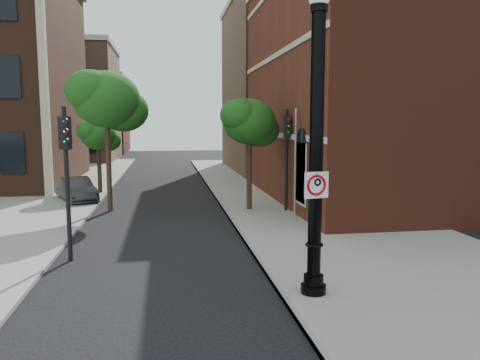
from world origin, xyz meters
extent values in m
plane|color=black|center=(0.00, 0.00, 0.00)|extent=(120.00, 120.00, 0.00)
cube|color=gray|center=(6.00, 10.00, 0.06)|extent=(8.00, 60.00, 0.12)
cube|color=gray|center=(-9.00, 18.00, 0.06)|extent=(10.00, 50.00, 0.12)
cube|color=gray|center=(2.05, 10.00, 0.07)|extent=(0.10, 60.00, 0.14)
cube|color=maroon|center=(16.00, 14.00, 6.00)|extent=(22.00, 16.00, 12.00)
cube|color=black|center=(4.96, 9.00, 2.00)|extent=(0.08, 1.40, 2.40)
cube|color=#C5B399|center=(4.97, 14.00, 3.50)|extent=(0.06, 16.00, 0.25)
cube|color=#C5B399|center=(4.97, 14.00, 7.50)|extent=(0.06, 16.00, 0.25)
cube|color=#C5B399|center=(-7.00, 17.00, 7.00)|extent=(0.40, 0.40, 14.00)
cube|color=#806046|center=(-12.00, 44.00, 6.00)|extent=(12.00, 12.00, 12.00)
cube|color=#5F2516|center=(-12.00, 58.00, 5.00)|extent=(12.00, 12.00, 10.00)
cube|color=#806046|center=(16.00, 30.00, 7.00)|extent=(22.00, 14.00, 14.00)
cylinder|color=black|center=(2.78, 0.50, 0.16)|extent=(0.60, 0.60, 0.32)
cylinder|color=black|center=(2.78, 0.50, 0.43)|extent=(0.47, 0.47, 0.27)
cylinder|color=black|center=(2.78, 0.50, 3.44)|extent=(0.32, 0.32, 6.23)
torus|color=black|center=(2.78, 0.50, 1.29)|extent=(0.43, 0.43, 0.06)
cylinder|color=black|center=(2.78, 0.50, 6.64)|extent=(0.39, 0.39, 0.16)
cube|color=white|center=(2.75, 0.32, 2.73)|extent=(0.60, 0.13, 0.61)
cube|color=black|center=(2.75, 0.32, 3.01)|extent=(0.60, 0.12, 0.05)
cube|color=black|center=(2.75, 0.32, 2.45)|extent=(0.60, 0.12, 0.05)
cube|color=black|center=(2.47, 0.27, 2.73)|extent=(0.05, 0.02, 0.61)
cube|color=black|center=(3.02, 0.37, 2.73)|extent=(0.05, 0.02, 0.61)
torus|color=#AD060E|center=(2.75, 0.32, 2.73)|extent=(0.49, 0.15, 0.49)
cube|color=#AD060E|center=(2.75, 0.32, 2.73)|extent=(0.34, 0.07, 0.34)
cube|color=black|center=(2.69, 0.31, 2.73)|extent=(0.06, 0.02, 0.28)
torus|color=black|center=(2.77, 0.33, 2.79)|extent=(0.20, 0.09, 0.19)
cylinder|color=black|center=(2.75, 0.32, 3.00)|extent=(0.03, 0.03, 0.03)
imported|color=#2D2D32|center=(-5.30, 15.50, 0.64)|extent=(2.83, 4.12, 1.29)
cylinder|color=black|center=(-3.51, 4.53, 2.30)|extent=(0.13, 0.13, 4.60)
cube|color=black|center=(-3.51, 4.53, 3.83)|extent=(0.35, 0.34, 0.96)
sphere|color=#E50505|center=(-3.47, 4.38, 4.17)|extent=(0.17, 0.17, 0.17)
sphere|color=#FF8C00|center=(-3.47, 4.38, 3.88)|extent=(0.17, 0.17, 0.17)
sphere|color=#00E519|center=(-3.47, 4.38, 3.59)|extent=(0.17, 0.17, 0.17)
cylinder|color=black|center=(4.80, 10.82, 2.36)|extent=(0.14, 0.14, 4.72)
cube|color=black|center=(4.80, 10.82, 3.93)|extent=(0.35, 0.34, 0.98)
sphere|color=#E50505|center=(4.84, 10.66, 4.28)|extent=(0.18, 0.18, 0.18)
sphere|color=#FF8C00|center=(4.84, 10.66, 3.98)|extent=(0.18, 0.18, 0.18)
sphere|color=#00E519|center=(4.84, 10.66, 3.69)|extent=(0.18, 0.18, 0.18)
cylinder|color=#999999|center=(4.80, 9.33, 2.37)|extent=(0.09, 0.09, 4.73)
cylinder|color=#312113|center=(-3.25, 12.47, 2.42)|extent=(0.24, 0.24, 4.84)
ellipsoid|color=#1F4F15|center=(-3.25, 12.47, 5.18)|extent=(3.04, 3.04, 2.59)
ellipsoid|color=#1F4F15|center=(-2.55, 13.03, 4.70)|extent=(2.35, 2.35, 2.00)
ellipsoid|color=#1F4F15|center=(-3.87, 12.06, 5.53)|extent=(2.21, 2.21, 1.88)
cylinder|color=#312113|center=(-4.41, 17.88, 1.60)|extent=(0.24, 0.24, 3.21)
ellipsoid|color=#1F4F15|center=(-4.41, 17.88, 3.44)|extent=(2.02, 2.02, 1.71)
ellipsoid|color=#1F4F15|center=(-3.95, 18.24, 3.12)|extent=(1.56, 1.56, 1.32)
ellipsoid|color=#1F4F15|center=(-4.82, 17.60, 3.67)|extent=(1.47, 1.47, 1.25)
cylinder|color=#312113|center=(3.18, 11.39, 1.95)|extent=(0.24, 0.24, 3.90)
ellipsoid|color=#1F4F15|center=(3.18, 11.39, 4.18)|extent=(2.45, 2.45, 2.08)
ellipsoid|color=#1F4F15|center=(3.74, 11.84, 3.79)|extent=(1.89, 1.89, 1.61)
ellipsoid|color=#1F4F15|center=(2.68, 11.06, 4.46)|extent=(1.78, 1.78, 1.52)
camera|label=1|loc=(-0.61, -9.78, 4.14)|focal=35.00mm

